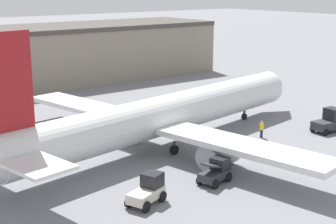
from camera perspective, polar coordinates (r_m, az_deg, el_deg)
ground_plane at (r=50.55m, az=-0.00°, el=-3.63°), size 400.00×400.00×0.00m
airplane at (r=48.93m, az=-0.86°, el=-0.50°), size 43.40×36.29×12.16m
ground_crew_worker at (r=53.38m, az=10.34°, el=-1.85°), size 0.38×0.38×1.75m
baggage_tug at (r=57.18m, az=17.36°, el=-1.01°), size 3.17×2.24×2.50m
belt_loader_truck at (r=41.12m, az=5.32°, el=-6.57°), size 2.99×2.29×1.94m
pushback_tug at (r=37.23m, az=-2.24°, el=-8.68°), size 3.31×2.63×2.13m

